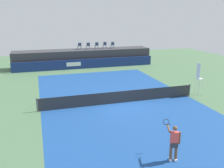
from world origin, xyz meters
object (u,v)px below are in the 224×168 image
spectator_chair_left (88,46)px  net_post_near (37,105)px  net_post_far (189,90)px  spectator_chair_right (105,45)px  umpire_chair (199,77)px  spectator_chair_far_right (112,45)px  spectator_chair_far_left (80,46)px  spectator_chair_center (97,45)px  tennis_player (174,142)px

spectator_chair_left → net_post_near: 16.93m
spectator_chair_left → net_post_far: spectator_chair_left is taller
spectator_chair_right → umpire_chair: 16.02m
spectator_chair_far_right → net_post_far: size_ratio=0.89×
spectator_chair_far_left → net_post_far: spectator_chair_far_left is taller
spectator_chair_far_left → spectator_chair_center: bearing=-2.6°
spectator_chair_far_right → tennis_player: size_ratio=0.50×
spectator_chair_left → umpire_chair: (6.33, -15.31, -1.11)m
spectator_chair_far_left → spectator_chair_right: bearing=-0.3°
spectator_chair_left → net_post_near: (-6.88, -15.31, -2.19)m
spectator_chair_far_left → net_post_near: size_ratio=0.89×
umpire_chair → tennis_player: (-7.17, -8.21, -0.63)m
umpire_chair → net_post_near: umpire_chair is taller
spectator_chair_right → tennis_player: size_ratio=0.50×
net_post_near → net_post_far: same height
spectator_chair_right → net_post_far: 15.95m
spectator_chair_far_right → net_post_near: bearing=-123.9°
net_post_near → tennis_player: (6.04, -8.21, 0.46)m
spectator_chair_far_right → net_post_near: size_ratio=0.89×
spectator_chair_left → spectator_chair_right: (2.34, 0.17, 0.00)m
spectator_chair_far_right → net_post_far: spectator_chair_far_right is taller
spectator_chair_left → spectator_chair_right: same height
spectator_chair_right → net_post_far: spectator_chair_right is taller
spectator_chair_right → spectator_chair_far_right: bearing=-14.7°
spectator_chair_left → tennis_player: size_ratio=0.50×
umpire_chair → tennis_player: size_ratio=1.56×
umpire_chair → net_post_near: 13.25m
spectator_chair_far_left → spectator_chair_right: (3.45, -0.02, 0.00)m
net_post_near → spectator_chair_far_right: bearing=56.1°
net_post_far → spectator_chair_center: bearing=105.7°
spectator_chair_far_left → umpire_chair: (7.44, -15.50, -1.11)m
spectator_chair_center → umpire_chair: spectator_chair_center is taller
spectator_chair_far_right → umpire_chair: size_ratio=0.32×
umpire_chair → net_post_far: size_ratio=2.76×
spectator_chair_center → umpire_chair: size_ratio=0.32×
net_post_far → spectator_chair_far_right: bearing=98.1°
spectator_chair_far_left → spectator_chair_left: size_ratio=1.00×
spectator_chair_center → spectator_chair_right: size_ratio=1.00×
net_post_near → net_post_far: size_ratio=1.00×
spectator_chair_right → spectator_chair_far_right: size_ratio=1.00×
umpire_chair → net_post_far: 1.35m
net_post_far → tennis_player: 10.40m
spectator_chair_center → net_post_near: 17.52m
spectator_chair_far_left → net_post_near: 16.68m
spectator_chair_far_right → umpire_chair: (2.98, -15.21, -1.11)m
net_post_far → tennis_player: (-6.36, -8.21, 0.46)m
spectator_chair_left → tennis_player: bearing=-92.1°
spectator_chair_left → spectator_chair_center: size_ratio=1.00×
spectator_chair_far_left → spectator_chair_left: same height
net_post_near → net_post_far: bearing=0.0°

